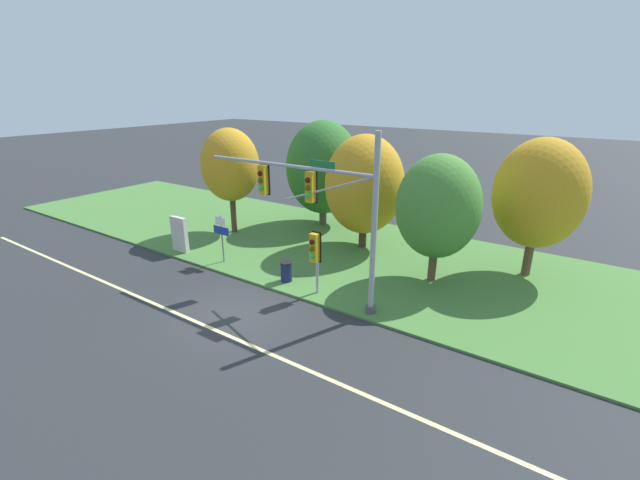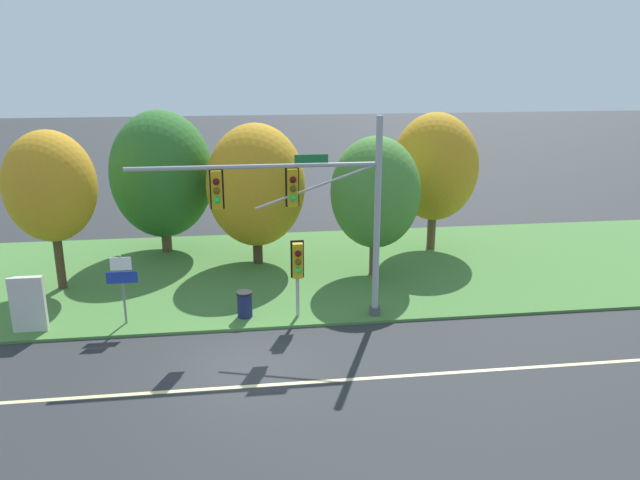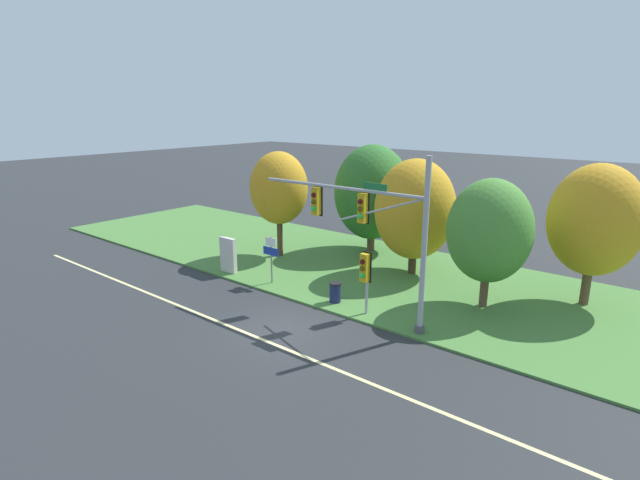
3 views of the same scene
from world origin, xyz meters
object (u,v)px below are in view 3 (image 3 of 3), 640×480
Objects in this scene: traffic_signal_mast at (373,223)px; route_sign_post at (271,253)px; pedestrian_signal_near_kerb at (365,271)px; trash_bin at (335,292)px; tree_left_of_mast at (372,192)px; tree_mid_verge at (489,231)px; tree_behind_signpost at (415,209)px; info_kiosk at (228,255)px; tree_tall_centre at (595,220)px; tree_nearest_road at (279,188)px.

route_sign_post is (-6.30, 0.43, -2.54)m from traffic_signal_mast.
pedestrian_signal_near_kerb reaches higher than trash_bin.
tree_left_of_mast is 1.13× the size of tree_mid_verge.
pedestrian_signal_near_kerb is 6.55m from tree_behind_signpost.
route_sign_post is 0.42× the size of tree_mid_verge.
tree_mid_verge is at bearing 17.92° from info_kiosk.
tree_tall_centre is 3.36× the size of info_kiosk.
tree_tall_centre is (16.00, 3.16, -0.17)m from tree_nearest_road.
tree_mid_verge is at bearing 35.15° from trash_bin.
trash_bin is at bearing -96.57° from tree_behind_signpost.
route_sign_post is at bearing 176.60° from pedestrian_signal_near_kerb.
tree_nearest_road is 8.08m from tree_behind_signpost.
tree_tall_centre reaches higher than pedestrian_signal_near_kerb.
tree_mid_verge is 6.20× the size of trash_bin.
pedestrian_signal_near_kerb is 5.72m from tree_mid_verge.
tree_nearest_road reaches higher than route_sign_post.
tree_left_of_mast is (0.58, 8.17, 2.04)m from route_sign_post.
tree_tall_centre is 11.81m from trash_bin.
tree_left_of_mast is at bearing 85.92° from route_sign_post.
tree_tall_centre is at bearing 28.27° from route_sign_post.
trash_bin is at bearing -28.20° from tree_nearest_road.
pedestrian_signal_near_kerb is at bearing -58.02° from tree_left_of_mast.
route_sign_post is at bearing -179.89° from trash_bin.
pedestrian_signal_near_kerb is 9.00m from info_kiosk.
tree_tall_centre reaches higher than tree_nearest_road.
tree_behind_signpost reaches higher than tree_mid_verge.
trash_bin is at bearing 168.99° from traffic_signal_mast.
tree_nearest_road reaches higher than trash_bin.
traffic_signal_mast reaches higher than tree_behind_signpost.
tree_behind_signpost is at bearing 51.30° from route_sign_post.
pedestrian_signal_near_kerb is 10.35m from tree_tall_centre.
traffic_signal_mast reaches higher than tree_left_of_mast.
traffic_signal_mast is 4.33m from trash_bin.
tree_mid_verge is (4.76, -2.08, -0.01)m from tree_behind_signpost.
tree_left_of_mast reaches higher than trash_bin.
pedestrian_signal_near_kerb is at bearing -10.99° from trash_bin.
tree_tall_centre reaches higher than tree_mid_verge.
tree_behind_signpost is (-1.16, 6.27, 1.49)m from pedestrian_signal_near_kerb.
info_kiosk is (0.00, -4.03, -3.12)m from tree_nearest_road.
info_kiosk reaches higher than trash_bin.
pedestrian_signal_near_kerb is at bearing -130.64° from tree_mid_verge.
tree_behind_signpost is at bearing 15.14° from tree_nearest_road.
pedestrian_signal_near_kerb is at bearing -3.40° from route_sign_post.
tree_mid_verge reaches higher than route_sign_post.
tree_nearest_road is at bearing 90.03° from info_kiosk.
tree_nearest_road is (-3.04, 3.81, 2.47)m from route_sign_post.
info_kiosk is 2.04× the size of trash_bin.
traffic_signal_mast is at bearing -76.15° from tree_behind_signpost.
tree_mid_verge is at bearing 49.36° from pedestrian_signal_near_kerb.
info_kiosk is (-3.03, -0.21, -0.66)m from route_sign_post.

